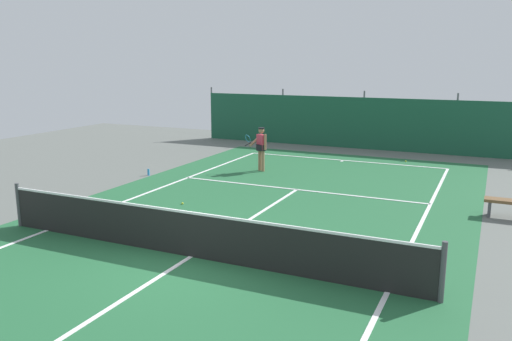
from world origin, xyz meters
name	(u,v)px	position (x,y,z in m)	size (l,w,h in m)	color
ground_plane	(191,257)	(0.00, 0.00, 0.00)	(36.00, 36.00, 0.00)	slate
court_surface	(191,257)	(0.00, 0.00, 0.00)	(11.02, 26.60, 0.01)	#236038
tennis_net	(191,234)	(0.00, 0.00, 0.51)	(10.12, 0.10, 1.10)	black
back_fence	(365,133)	(0.00, 15.64, 0.67)	(16.30, 0.98, 2.70)	#195138
tennis_player	(261,146)	(-2.25, 8.58, 0.96)	(0.86, 0.62, 1.64)	#9E7051
tennis_ball_near_player	(406,161)	(2.42, 12.67, 0.03)	(0.07, 0.07, 0.07)	#CCDB33
tennis_ball_midcourt	(182,203)	(-2.40, 3.39, 0.03)	(0.07, 0.07, 0.07)	#CCDB33
parked_car	(459,129)	(4.06, 17.89, 0.84)	(2.38, 4.38, 1.68)	silver
water_bottle	(148,172)	(-5.62, 6.15, 0.12)	(0.08, 0.08, 0.24)	#338CD8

